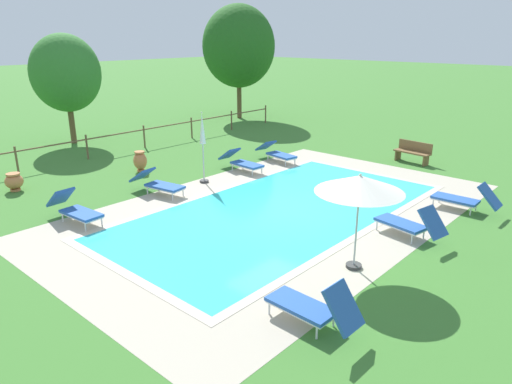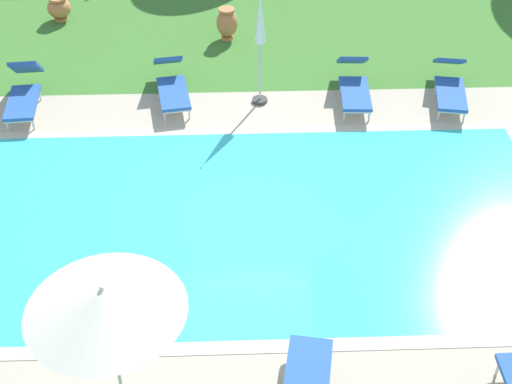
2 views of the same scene
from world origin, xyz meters
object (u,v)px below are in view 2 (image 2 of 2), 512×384
object	(u,v)px
sun_lounger_north_far	(354,84)
terracotta_urn_near_fence	(227,23)
sun_lounger_north_end	(172,84)
patio_umbrella_open_by_bench	(104,301)
sun_lounger_north_near_steps	(24,93)
sun_lounger_south_near_corner	(450,85)
terracotta_urn_by_tree	(59,8)
patio_umbrella_closed_row_west	(260,31)

from	to	relation	value
sun_lounger_north_far	terracotta_urn_near_fence	xyz separation A→B (m)	(-2.68, 2.85, 0.06)
sun_lounger_north_end	patio_umbrella_open_by_bench	size ratio (longest dim) A/B	0.94
sun_lounger_north_near_steps	sun_lounger_north_far	world-z (taller)	sun_lounger_north_near_steps
sun_lounger_south_near_corner	patio_umbrella_open_by_bench	xyz separation A→B (m)	(-6.14, -7.31, 1.62)
sun_lounger_north_near_steps	terracotta_urn_near_fence	size ratio (longest dim) A/B	2.53
sun_lounger_north_far	patio_umbrella_open_by_bench	world-z (taller)	patio_umbrella_open_by_bench
sun_lounger_north_near_steps	sun_lounger_north_far	size ratio (longest dim) A/B	0.98
sun_lounger_north_far	patio_umbrella_open_by_bench	size ratio (longest dim) A/B	0.92
sun_lounger_north_near_steps	terracotta_urn_by_tree	distance (m)	4.13
sun_lounger_north_near_steps	terracotta_urn_by_tree	xyz separation A→B (m)	(0.00, 4.13, -0.04)
sun_lounger_north_near_steps	patio_umbrella_closed_row_west	distance (m)	5.08
sun_lounger_north_near_steps	sun_lounger_north_far	xyz separation A→B (m)	(6.92, 0.11, -0.01)
sun_lounger_north_end	patio_umbrella_closed_row_west	size ratio (longest dim) A/B	0.83
patio_umbrella_closed_row_west	terracotta_urn_by_tree	distance (m)	6.51
sun_lounger_north_near_steps	terracotta_urn_near_fence	xyz separation A→B (m)	(4.24, 2.95, 0.05)
sun_lounger_north_near_steps	sun_lounger_north_end	world-z (taller)	sun_lounger_north_near_steps
sun_lounger_north_end	sun_lounger_south_near_corner	size ratio (longest dim) A/B	0.99
sun_lounger_south_near_corner	patio_umbrella_closed_row_west	bearing A→B (deg)	179.32
sun_lounger_north_far	terracotta_urn_near_fence	size ratio (longest dim) A/B	2.58
patio_umbrella_closed_row_west	terracotta_urn_by_tree	size ratio (longest dim) A/B	4.11
terracotta_urn_near_fence	terracotta_urn_by_tree	distance (m)	4.40
sun_lounger_south_near_corner	terracotta_urn_by_tree	bearing A→B (deg)	155.33
terracotta_urn_by_tree	sun_lounger_north_near_steps	bearing A→B (deg)	-90.02
sun_lounger_north_near_steps	terracotta_urn_near_fence	world-z (taller)	sun_lounger_north_near_steps
sun_lounger_north_far	terracotta_urn_near_fence	world-z (taller)	sun_lounger_north_far
terracotta_urn_by_tree	patio_umbrella_closed_row_west	bearing A→B (deg)	-39.56
patio_umbrella_open_by_bench	patio_umbrella_closed_row_west	size ratio (longest dim) A/B	0.88
sun_lounger_south_near_corner	terracotta_urn_near_fence	world-z (taller)	terracotta_urn_near_fence
patio_umbrella_closed_row_west	terracotta_urn_by_tree	world-z (taller)	patio_umbrella_closed_row_west
sun_lounger_south_near_corner	terracotta_urn_near_fence	distance (m)	5.55
patio_umbrella_closed_row_west	terracotta_urn_by_tree	xyz separation A→B (m)	(-4.92, 4.06, -1.31)
sun_lounger_south_near_corner	patio_umbrella_open_by_bench	distance (m)	9.68
sun_lounger_north_end	patio_umbrella_open_by_bench	bearing A→B (deg)	-91.88
patio_umbrella_open_by_bench	terracotta_urn_by_tree	xyz separation A→B (m)	(-2.81, 11.42, -1.65)
sun_lounger_north_end	patio_umbrella_open_by_bench	world-z (taller)	patio_umbrella_open_by_bench
sun_lounger_north_end	patio_umbrella_open_by_bench	xyz separation A→B (m)	(-0.25, -7.55, 1.61)
sun_lounger_north_far	terracotta_urn_by_tree	xyz separation A→B (m)	(-6.92, 4.02, -0.03)
sun_lounger_north_far	sun_lounger_north_end	xyz separation A→B (m)	(-3.86, 0.15, -0.00)
sun_lounger_south_near_corner	terracotta_urn_near_fence	bearing A→B (deg)	148.08
sun_lounger_north_end	terracotta_urn_near_fence	world-z (taller)	sun_lounger_north_end
sun_lounger_south_near_corner	patio_umbrella_open_by_bench	bearing A→B (deg)	-130.01
sun_lounger_south_near_corner	terracotta_urn_by_tree	world-z (taller)	sun_lounger_south_near_corner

